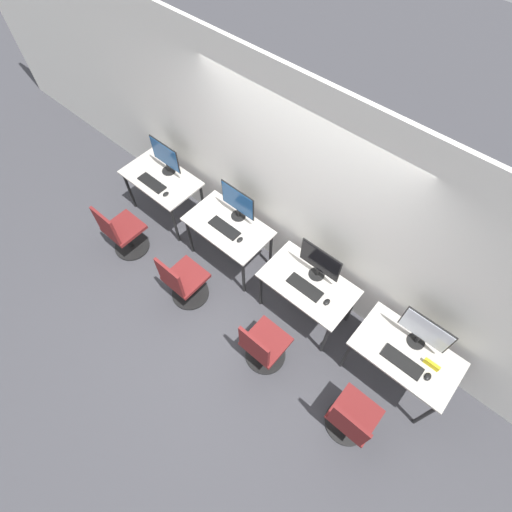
{
  "coord_description": "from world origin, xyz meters",
  "views": [
    {
      "loc": [
        1.61,
        -1.73,
        4.65
      ],
      "look_at": [
        0.0,
        0.13,
        0.88
      ],
      "focal_mm": 28.0,
      "sensor_mm": 36.0,
      "label": 1
    }
  ],
  "objects_px": {
    "office_chair_far_left": "(122,233)",
    "mouse_right": "(327,302)",
    "office_chair_right": "(263,347)",
    "monitor_far_right": "(425,331)",
    "mouse_far_left": "(166,194)",
    "keyboard_left": "(224,228)",
    "mouse_far_right": "(428,377)",
    "monitor_left": "(238,202)",
    "office_chair_left": "(183,283)",
    "monitor_far_left": "(165,156)",
    "keyboard_far_right": "(402,362)",
    "keyboard_far_left": "(152,183)",
    "office_chair_far_right": "(351,420)",
    "monitor_right": "(320,262)",
    "keyboard_right": "(305,287)",
    "mouse_left": "(240,240)"
  },
  "relations": [
    {
      "from": "office_chair_far_left",
      "to": "mouse_right",
      "type": "relative_size",
      "value": 10.05
    },
    {
      "from": "office_chair_right",
      "to": "monitor_far_right",
      "type": "xyz_separation_m",
      "value": [
        1.23,
        0.97,
        0.62
      ]
    },
    {
      "from": "mouse_far_left",
      "to": "keyboard_left",
      "type": "height_order",
      "value": "mouse_far_left"
    },
    {
      "from": "office_chair_far_left",
      "to": "mouse_far_right",
      "type": "bearing_deg",
      "value": 10.73
    },
    {
      "from": "monitor_left",
      "to": "office_chair_left",
      "type": "relative_size",
      "value": 0.56
    },
    {
      "from": "mouse_far_left",
      "to": "monitor_far_left",
      "type": "bearing_deg",
      "value": 132.46
    },
    {
      "from": "keyboard_far_right",
      "to": "keyboard_far_left",
      "type": "bearing_deg",
      "value": -179.54
    },
    {
      "from": "office_chair_far_left",
      "to": "office_chair_left",
      "type": "xyz_separation_m",
      "value": [
        1.16,
        0.02,
        0.0
      ]
    },
    {
      "from": "monitor_far_left",
      "to": "mouse_right",
      "type": "distance_m",
      "value": 2.81
    },
    {
      "from": "keyboard_far_left",
      "to": "keyboard_far_right",
      "type": "bearing_deg",
      "value": 0.46
    },
    {
      "from": "monitor_far_right",
      "to": "mouse_right",
      "type": "bearing_deg",
      "value": -165.96
    },
    {
      "from": "mouse_far_left",
      "to": "office_chair_far_right",
      "type": "bearing_deg",
      "value": -10.8
    },
    {
      "from": "office_chair_left",
      "to": "office_chair_right",
      "type": "bearing_deg",
      "value": 0.46
    },
    {
      "from": "monitor_right",
      "to": "mouse_right",
      "type": "bearing_deg",
      "value": -36.44
    },
    {
      "from": "office_chair_left",
      "to": "mouse_far_left",
      "type": "bearing_deg",
      "value": 145.21
    },
    {
      "from": "keyboard_far_left",
      "to": "office_chair_left",
      "type": "height_order",
      "value": "office_chair_left"
    },
    {
      "from": "office_chair_right",
      "to": "monitor_far_right",
      "type": "bearing_deg",
      "value": 38.36
    },
    {
      "from": "monitor_far_left",
      "to": "keyboard_far_right",
      "type": "distance_m",
      "value": 3.75
    },
    {
      "from": "monitor_far_left",
      "to": "keyboard_left",
      "type": "distance_m",
      "value": 1.29
    },
    {
      "from": "keyboard_far_left",
      "to": "mouse_right",
      "type": "height_order",
      "value": "mouse_right"
    },
    {
      "from": "monitor_left",
      "to": "keyboard_right",
      "type": "relative_size",
      "value": 1.2
    },
    {
      "from": "monitor_left",
      "to": "mouse_far_right",
      "type": "relative_size",
      "value": 5.63
    },
    {
      "from": "office_chair_far_right",
      "to": "monitor_left",
      "type": "bearing_deg",
      "value": 157.54
    },
    {
      "from": "mouse_far_right",
      "to": "mouse_far_left",
      "type": "bearing_deg",
      "value": -178.85
    },
    {
      "from": "office_chair_far_left",
      "to": "keyboard_left",
      "type": "xyz_separation_m",
      "value": [
        1.18,
        0.77,
        0.37
      ]
    },
    {
      "from": "keyboard_right",
      "to": "mouse_right",
      "type": "bearing_deg",
      "value": 1.28
    },
    {
      "from": "keyboard_far_right",
      "to": "office_chair_far_right",
      "type": "bearing_deg",
      "value": -95.67
    },
    {
      "from": "mouse_right",
      "to": "mouse_far_right",
      "type": "bearing_deg",
      "value": -0.86
    },
    {
      "from": "keyboard_far_left",
      "to": "mouse_right",
      "type": "xyz_separation_m",
      "value": [
        2.78,
        0.08,
        0.01
      ]
    },
    {
      "from": "mouse_far_left",
      "to": "mouse_far_right",
      "type": "height_order",
      "value": "same"
    },
    {
      "from": "mouse_far_left",
      "to": "mouse_left",
      "type": "relative_size",
      "value": 1.0
    },
    {
      "from": "keyboard_left",
      "to": "keyboard_right",
      "type": "height_order",
      "value": "same"
    },
    {
      "from": "keyboard_far_left",
      "to": "mouse_right",
      "type": "bearing_deg",
      "value": 1.6
    },
    {
      "from": "keyboard_right",
      "to": "office_chair_right",
      "type": "distance_m",
      "value": 0.82
    },
    {
      "from": "keyboard_left",
      "to": "office_chair_left",
      "type": "bearing_deg",
      "value": -90.99
    },
    {
      "from": "keyboard_left",
      "to": "office_chair_left",
      "type": "relative_size",
      "value": 0.47
    },
    {
      "from": "monitor_right",
      "to": "keyboard_far_right",
      "type": "xyz_separation_m",
      "value": [
        1.25,
        -0.27,
        -0.25
      ]
    },
    {
      "from": "monitor_far_right",
      "to": "office_chair_far_right",
      "type": "height_order",
      "value": "monitor_far_right"
    },
    {
      "from": "keyboard_left",
      "to": "monitor_far_left",
      "type": "bearing_deg",
      "value": 170.06
    },
    {
      "from": "mouse_right",
      "to": "keyboard_right",
      "type": "bearing_deg",
      "value": -178.72
    },
    {
      "from": "monitor_far_left",
      "to": "keyboard_left",
      "type": "height_order",
      "value": "monitor_far_left"
    },
    {
      "from": "keyboard_right",
      "to": "monitor_far_right",
      "type": "relative_size",
      "value": 0.84
    },
    {
      "from": "office_chair_left",
      "to": "keyboard_far_right",
      "type": "height_order",
      "value": "office_chair_left"
    },
    {
      "from": "keyboard_left",
      "to": "keyboard_right",
      "type": "relative_size",
      "value": 1.0
    },
    {
      "from": "mouse_far_left",
      "to": "mouse_far_right",
      "type": "relative_size",
      "value": 1.0
    },
    {
      "from": "mouse_far_left",
      "to": "office_chair_far_left",
      "type": "distance_m",
      "value": 0.8
    },
    {
      "from": "office_chair_far_left",
      "to": "keyboard_right",
      "type": "bearing_deg",
      "value": 17.35
    },
    {
      "from": "keyboard_far_left",
      "to": "monitor_far_right",
      "type": "xyz_separation_m",
      "value": [
        3.74,
        0.32,
        0.25
      ]
    },
    {
      "from": "office_chair_right",
      "to": "monitor_right",
      "type": "bearing_deg",
      "value": 90.87
    },
    {
      "from": "mouse_left",
      "to": "monitor_right",
      "type": "xyz_separation_m",
      "value": [
        0.98,
        0.22,
        0.25
      ]
    }
  ]
}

